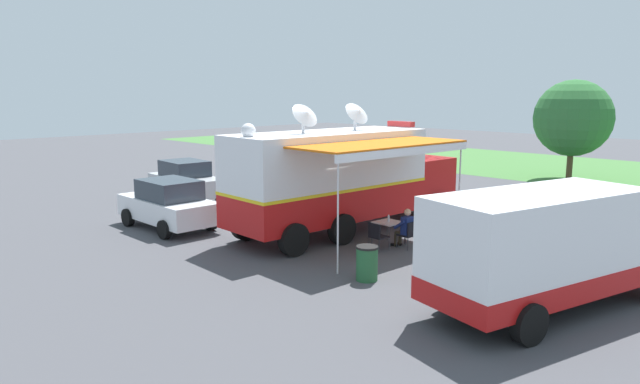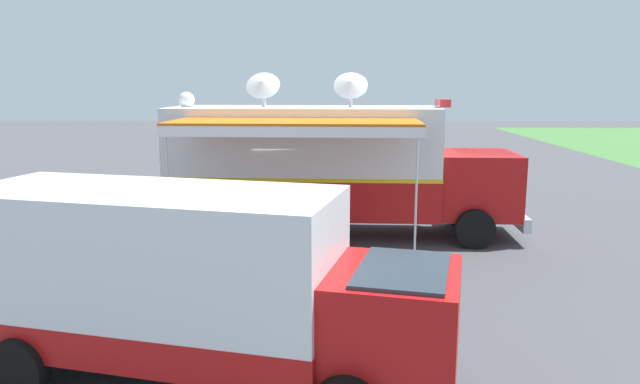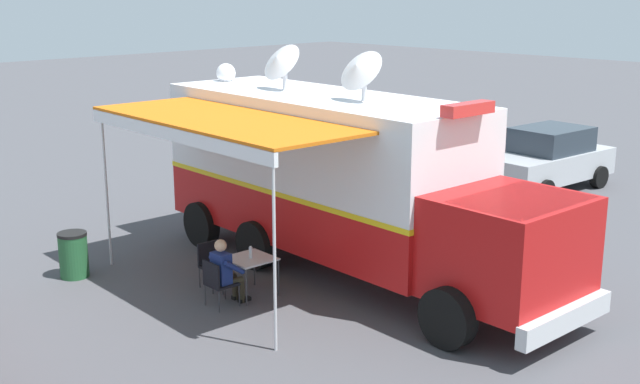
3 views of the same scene
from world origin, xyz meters
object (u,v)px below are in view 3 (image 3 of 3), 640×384
Objects in this scene: folding_chair_beside_table at (212,261)px; car_far_corner at (353,163)px; water_bottle at (251,252)px; command_truck at (343,177)px; folding_chair_at_table at (217,280)px; folding_table at (250,261)px; car_behind_truck at (547,159)px; trash_bin at (73,255)px; seated_responder at (225,270)px.

car_far_corner is (-7.08, -3.03, 0.37)m from folding_chair_beside_table.
water_bottle is at bearing 29.67° from car_far_corner.
car_far_corner is at bearing -150.33° from water_bottle.
folding_chair_beside_table is (2.42, -1.12, -1.43)m from command_truck.
command_truck is 11.02× the size of folding_chair_at_table.
car_behind_truck is (-11.23, -0.48, 0.21)m from folding_table.
folding_chair_at_table is 3.41m from trash_bin.
car_far_corner is (-6.83, -3.89, 0.05)m from water_bottle.
trash_bin reaches higher than folding_chair_at_table.
folding_chair_at_table is at bearing -2.46° from seated_responder.
folding_chair_beside_table is (-0.56, -0.89, 0.00)m from folding_chair_at_table.
car_behind_truck reaches higher than trash_bin.
seated_responder is at bearing 4.83° from folding_table.
trash_bin is (1.64, -2.34, -0.06)m from folding_chair_beside_table.
command_truck is 3.03m from folding_chair_beside_table.
trash_bin is 13.39m from car_behind_truck.
car_far_corner is at bearing -156.81° from folding_chair_beside_table.
water_bottle is 0.05× the size of car_behind_truck.
folding_table is 0.82m from folding_chair_at_table.
folding_chair_at_table is 8.60m from car_far_corner.
command_truck reaches higher than folding_chair_beside_table.
command_truck is 7.67× the size of seated_responder.
trash_bin is 0.22× the size of car_far_corner.
car_behind_truck is at bearing -177.49° from folding_chair_at_table.
water_bottle is at bearing -6.76° from command_truck.
seated_responder is (0.61, 0.05, -0.02)m from folding_table.
car_behind_truck is (-11.21, -0.49, 0.05)m from water_bottle.
folding_chair_beside_table is at bearing -122.19° from folding_chair_at_table.
folding_table is at bearing -175.17° from seated_responder.
car_far_corner is (-6.85, -3.88, 0.21)m from folding_table.
trash_bin is at bearing -71.57° from folding_chair_at_table.
water_bottle is 0.05× the size of car_far_corner.
folding_table is at bearing 29.57° from car_far_corner.
folding_table is at bearing -34.70° from water_bottle.
car_behind_truck is at bearing -177.49° from water_bottle.
seated_responder is at bearing 27.82° from car_far_corner.
seated_responder is at bearing 2.59° from car_behind_truck.
folding_chair_beside_table is 0.99m from seated_responder.
seated_responder reaches higher than folding_chair_at_table.
car_far_corner is at bearing -175.48° from trash_bin.
command_truck is 2.22× the size of car_behind_truck.
folding_table is 0.90m from folding_chair_beside_table.
water_bottle is 0.18× the size of seated_responder.
car_far_corner is (4.38, -3.40, 0.00)m from car_behind_truck.
seated_responder is at bearing 177.54° from folding_chair_at_table.
folding_chair_beside_table is at bearing -24.74° from command_truck.
seated_responder reaches higher than folding_table.
car_far_corner is (-8.73, -0.69, 0.42)m from trash_bin.
trash_bin is at bearing -11.69° from car_behind_truck.
trash_bin reaches higher than folding_table.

